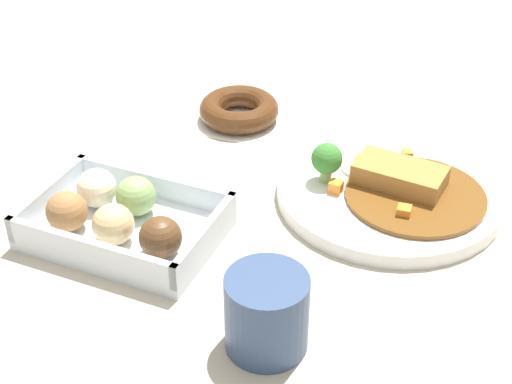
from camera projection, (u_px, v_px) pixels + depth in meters
The scene contains 5 objects.
ground_plane at pixel (324, 202), 0.92m from camera, with size 1.60×1.60×0.00m, color #B2A893.
curry_plate at pixel (390, 189), 0.91m from camera, with size 0.27×0.27×0.07m.
donut_box at pixel (120, 219), 0.85m from camera, with size 0.21×0.14×0.06m.
chocolate_ring_donut at pixel (239, 110), 1.07m from camera, with size 0.12×0.12×0.03m.
coffee_mug at pixel (267, 313), 0.70m from camera, with size 0.08×0.08×0.08m, color #33476B.
Camera 1 is at (0.22, -0.72, 0.53)m, focal length 54.40 mm.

